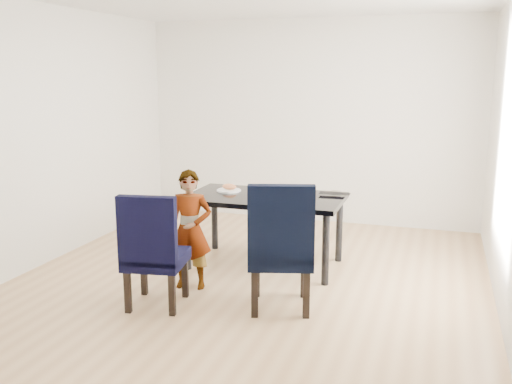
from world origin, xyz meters
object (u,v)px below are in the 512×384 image
(laptop, at_px, (335,193))
(chair_right, at_px, (281,244))
(plate, at_px, (229,190))
(dining_table, at_px, (265,231))
(chair_left, at_px, (156,249))
(child, at_px, (190,230))

(laptop, bearing_deg, chair_right, 76.79)
(laptop, bearing_deg, plate, 5.63)
(dining_table, bearing_deg, chair_left, -114.14)
(dining_table, height_order, child, child)
(chair_left, height_order, plate, chair_left)
(chair_left, bearing_deg, chair_right, 6.15)
(dining_table, xyz_separation_m, laptop, (0.68, 0.28, 0.39))
(dining_table, bearing_deg, child, -120.12)
(laptop, bearing_deg, dining_table, 19.17)
(dining_table, height_order, laptop, laptop)
(chair_left, distance_m, plate, 1.43)
(chair_left, bearing_deg, plate, 74.58)
(chair_left, bearing_deg, laptop, 41.68)
(chair_right, bearing_deg, dining_table, 98.23)
(chair_right, xyz_separation_m, child, (-0.93, 0.19, -0.00))
(dining_table, relative_size, laptop, 5.00)
(child, bearing_deg, laptop, 32.55)
(chair_right, relative_size, plate, 4.28)
(chair_left, bearing_deg, child, 67.83)
(chair_right, height_order, plate, chair_right)
(chair_right, bearing_deg, child, 152.71)
(chair_left, xyz_separation_m, laptop, (1.26, 1.58, 0.25))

